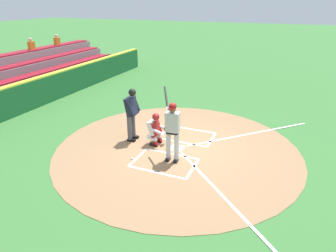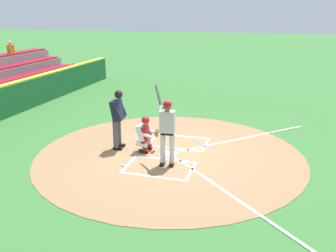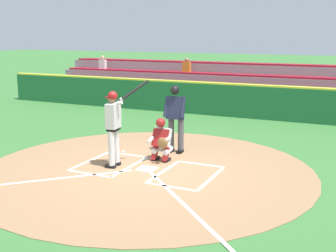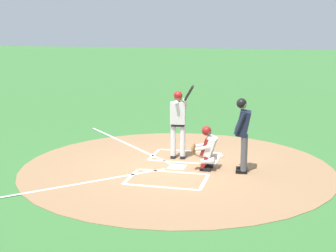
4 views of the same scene
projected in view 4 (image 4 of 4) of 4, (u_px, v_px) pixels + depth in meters
name	position (u px, v px, depth m)	size (l,w,h in m)	color
ground_plane	(177.00, 167.00, 12.75)	(120.00, 120.00, 0.00)	#387033
dirt_circle	(177.00, 167.00, 12.75)	(8.00, 8.00, 0.01)	#99704C
home_plate_and_chalk	(144.00, 165.00, 12.96)	(7.93, 4.91, 0.01)	white
batter	(178.00, 120.00, 13.33)	(0.90, 0.78, 2.13)	silver
catcher	(207.00, 147.00, 12.43)	(0.59, 0.61, 1.13)	black
plate_umpire	(243.00, 130.00, 12.13)	(0.60, 0.44, 1.86)	#4C4C51
baseball	(222.00, 156.00, 13.70)	(0.07, 0.07, 0.07)	white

